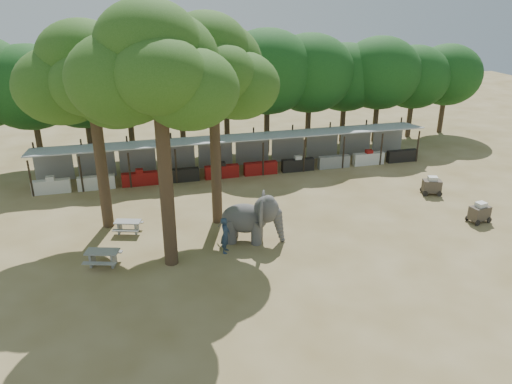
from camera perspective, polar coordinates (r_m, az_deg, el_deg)
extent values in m
plane|color=brown|center=(24.10, 5.38, -8.56)|extent=(100.00, 100.00, 0.00)
cube|color=#95999C|center=(35.55, -2.13, 6.22)|extent=(28.00, 2.99, 0.39)
cylinder|color=#2D2319|center=(34.28, -22.58, 1.59)|extent=(0.12, 0.12, 2.40)
cylinder|color=#2D2319|center=(36.76, -22.16, 3.31)|extent=(0.12, 0.12, 2.80)
cube|color=silver|center=(34.77, -22.36, 0.57)|extent=(2.38, 0.50, 0.90)
cube|color=gray|center=(36.83, -22.08, 2.70)|extent=(2.52, 0.12, 2.00)
cylinder|color=#2D2319|center=(33.97, -17.93, 2.05)|extent=(0.12, 0.12, 2.40)
cylinder|color=#2D2319|center=(36.47, -17.82, 3.76)|extent=(0.12, 0.12, 2.80)
cube|color=silver|center=(34.46, -17.77, 1.02)|extent=(2.38, 0.50, 0.90)
cube|color=gray|center=(36.54, -17.75, 3.14)|extent=(2.52, 0.12, 2.00)
cylinder|color=#2D2319|center=(33.89, -13.22, 2.51)|extent=(0.12, 0.12, 2.40)
cylinder|color=#2D2319|center=(36.39, -13.43, 4.19)|extent=(0.12, 0.12, 2.80)
cube|color=maroon|center=(34.37, -13.13, 1.47)|extent=(2.38, 0.50, 0.90)
cube|color=gray|center=(36.46, -13.37, 3.57)|extent=(2.52, 0.12, 2.00)
cylinder|color=#2D2319|center=(34.03, -8.52, 2.95)|extent=(0.12, 0.12, 2.40)
cylinder|color=#2D2319|center=(36.52, -9.03, 4.60)|extent=(0.12, 0.12, 2.80)
cube|color=black|center=(34.52, -8.50, 1.91)|extent=(2.38, 0.50, 0.90)
cube|color=gray|center=(36.60, -8.99, 3.98)|extent=(2.52, 0.12, 2.00)
cylinder|color=#2D2319|center=(34.41, -3.88, 3.37)|extent=(0.12, 0.12, 2.40)
cylinder|color=#2D2319|center=(36.87, -4.70, 4.97)|extent=(0.12, 0.12, 2.80)
cube|color=maroon|center=(34.89, -3.93, 2.33)|extent=(2.38, 0.50, 0.90)
cube|color=gray|center=(36.95, -4.66, 4.36)|extent=(2.52, 0.12, 2.00)
cylinder|color=#2D2319|center=(35.00, 0.63, 3.75)|extent=(0.12, 0.12, 2.40)
cylinder|color=#2D2319|center=(37.43, -0.46, 5.31)|extent=(0.12, 0.12, 2.80)
cube|color=maroon|center=(35.48, 0.52, 2.73)|extent=(2.38, 0.50, 0.90)
cube|color=gray|center=(37.50, -0.44, 4.71)|extent=(2.52, 0.12, 2.00)
cylinder|color=#2D2319|center=(35.81, 4.97, 4.10)|extent=(0.12, 0.12, 2.40)
cylinder|color=#2D2319|center=(38.18, 3.63, 5.61)|extent=(0.12, 0.12, 2.80)
cube|color=black|center=(36.27, 4.80, 3.09)|extent=(2.38, 0.50, 0.90)
cube|color=gray|center=(38.25, 3.64, 5.02)|extent=(2.52, 0.12, 2.00)
cylinder|color=#2D2319|center=(36.81, 9.10, 4.41)|extent=(0.12, 0.12, 2.40)
cylinder|color=#2D2319|center=(39.12, 7.56, 5.87)|extent=(0.12, 0.12, 2.80)
cube|color=gray|center=(37.26, 8.88, 3.42)|extent=(2.38, 0.50, 0.90)
cube|color=gray|center=(39.19, 7.55, 5.29)|extent=(2.52, 0.12, 2.00)
cylinder|color=#2D2319|center=(37.99, 12.99, 4.67)|extent=(0.12, 0.12, 2.40)
cylinder|color=#2D2319|center=(40.24, 11.28, 6.09)|extent=(0.12, 0.12, 2.80)
cube|color=silver|center=(38.43, 12.73, 3.72)|extent=(2.38, 0.50, 0.90)
cube|color=gray|center=(40.30, 11.27, 5.53)|extent=(2.52, 0.12, 2.00)
cylinder|color=#2D2319|center=(39.34, 16.63, 4.91)|extent=(0.12, 0.12, 2.40)
cylinder|color=#2D2319|center=(41.51, 14.79, 6.28)|extent=(0.12, 0.12, 2.80)
cube|color=black|center=(39.76, 16.34, 3.98)|extent=(2.38, 0.50, 0.90)
cube|color=gray|center=(41.58, 14.77, 5.73)|extent=(2.52, 0.12, 2.00)
cylinder|color=#332316|center=(27.51, -17.51, 4.95)|extent=(0.60, 0.60, 9.20)
cone|color=#332316|center=(26.60, -18.67, 14.43)|extent=(0.57, 0.57, 2.88)
ellipsoid|color=#1D480F|center=(27.21, -21.26, 11.29)|extent=(4.80, 4.80, 3.94)
ellipsoid|color=#1D480F|center=(26.23, -15.61, 10.72)|extent=(4.20, 4.20, 3.44)
ellipsoid|color=#1D480F|center=(27.77, -17.94, 13.17)|extent=(5.20, 5.20, 4.26)
ellipsoid|color=#1D480F|center=(25.46, -18.51, 11.68)|extent=(3.80, 3.80, 3.12)
ellipsoid|color=#1D480F|center=(26.81, -19.31, 14.45)|extent=(4.40, 4.40, 3.61)
cylinder|color=#332316|center=(22.56, -10.43, 3.52)|extent=(0.64, 0.64, 10.40)
cone|color=#332316|center=(21.49, -11.43, 16.76)|extent=(0.61, 0.61, 3.25)
ellipsoid|color=#1D480F|center=(21.94, -14.90, 12.45)|extent=(4.80, 4.80, 3.94)
ellipsoid|color=#1D480F|center=(21.28, -7.62, 11.60)|extent=(4.20, 4.20, 3.44)
ellipsoid|color=#1D480F|center=(22.70, -10.92, 14.62)|extent=(5.20, 5.20, 4.26)
ellipsoid|color=#1D480F|center=(20.36, -10.89, 12.93)|extent=(3.80, 3.80, 3.12)
ellipsoid|color=#1D480F|center=(21.69, -12.25, 16.32)|extent=(4.40, 4.40, 3.61)
cylinder|color=#332316|center=(26.81, -4.71, 5.92)|extent=(0.56, 0.56, 9.60)
cone|color=#332316|center=(25.88, -5.05, 16.17)|extent=(0.53, 0.53, 3.00)
ellipsoid|color=#1D480F|center=(26.17, -8.16, 12.92)|extent=(4.80, 4.80, 3.94)
ellipsoid|color=#1D480F|center=(25.79, -1.99, 12.09)|extent=(4.20, 4.20, 3.44)
ellipsoid|color=#1D480F|center=(27.09, -4.98, 14.65)|extent=(5.20, 5.20, 4.26)
ellipsoid|color=#1D480F|center=(24.76, -4.42, 13.26)|extent=(3.80, 3.80, 3.12)
ellipsoid|color=#1D480F|center=(26.03, -5.80, 16.09)|extent=(4.40, 4.40, 3.61)
cylinder|color=#332316|center=(40.20, -22.75, 5.46)|extent=(0.44, 0.44, 3.74)
ellipsoid|color=#113613|center=(39.41, -23.54, 10.54)|extent=(6.46, 5.95, 5.61)
cylinder|color=#332316|center=(39.84, -18.01, 5.97)|extent=(0.44, 0.44, 3.74)
ellipsoid|color=#113613|center=(39.05, -18.65, 11.11)|extent=(6.46, 5.95, 5.61)
cylinder|color=#332316|center=(39.76, -13.21, 6.44)|extent=(0.44, 0.44, 3.74)
ellipsoid|color=#113613|center=(38.97, -13.68, 11.62)|extent=(6.46, 5.95, 5.61)
cylinder|color=#332316|center=(39.96, -8.41, 6.87)|extent=(0.44, 0.44, 3.74)
ellipsoid|color=#113613|center=(39.17, -8.71, 12.03)|extent=(6.46, 5.95, 5.61)
cylinder|color=#332316|center=(40.44, -3.69, 7.25)|extent=(0.44, 0.44, 3.74)
ellipsoid|color=#113613|center=(39.65, -3.82, 12.36)|extent=(6.46, 5.95, 5.61)
cylinder|color=#332316|center=(41.18, 0.91, 7.57)|extent=(0.44, 0.44, 3.74)
ellipsoid|color=#113613|center=(40.40, 0.94, 12.59)|extent=(6.46, 5.95, 5.61)
cylinder|color=#332316|center=(42.17, 5.32, 7.83)|extent=(0.44, 0.44, 3.74)
ellipsoid|color=#113613|center=(41.41, 5.50, 12.73)|extent=(6.46, 5.95, 5.61)
cylinder|color=#332316|center=(43.39, 9.51, 8.03)|extent=(0.44, 0.44, 3.74)
ellipsoid|color=#113613|center=(42.66, 9.82, 12.79)|extent=(6.46, 5.95, 5.61)
cylinder|color=#332316|center=(44.83, 13.45, 8.18)|extent=(0.44, 0.44, 3.74)
ellipsoid|color=#113613|center=(44.12, 13.88, 12.78)|extent=(6.46, 5.95, 5.61)
cylinder|color=#332316|center=(46.46, 17.13, 8.29)|extent=(0.44, 0.44, 3.74)
ellipsoid|color=#113613|center=(45.78, 17.66, 12.72)|extent=(6.46, 5.95, 5.61)
cylinder|color=#332316|center=(48.27, 20.56, 8.36)|extent=(0.44, 0.44, 3.74)
ellipsoid|color=#113613|center=(47.62, 21.15, 12.62)|extent=(6.46, 5.95, 5.61)
ellipsoid|color=#454242|center=(25.90, -1.33, -3.01)|extent=(2.74, 2.15, 1.55)
cylinder|color=#454242|center=(25.92, -2.87, -4.50)|extent=(0.71, 0.71, 1.30)
cylinder|color=#454242|center=(26.57, -2.63, -3.79)|extent=(0.71, 0.71, 1.30)
cylinder|color=#454242|center=(25.76, 0.04, -4.64)|extent=(0.71, 0.71, 1.30)
cylinder|color=#454242|center=(26.42, 0.21, -3.92)|extent=(0.71, 0.71, 1.30)
ellipsoid|color=#454242|center=(25.56, 1.20, -2.00)|extent=(1.62, 1.47, 1.44)
ellipsoid|color=#454242|center=(24.92, 0.56, -2.56)|extent=(0.62, 1.18, 1.48)
ellipsoid|color=#454242|center=(26.20, 0.84, -1.28)|extent=(0.62, 1.18, 1.48)
cone|color=#454242|center=(25.94, 2.73, -4.07)|extent=(0.76, 0.76, 1.63)
imported|color=#26384C|center=(24.91, -3.53, -4.95)|extent=(0.68, 0.80, 1.87)
cube|color=gray|center=(24.88, -17.18, -6.52)|extent=(1.69, 1.14, 0.06)
cube|color=gray|center=(25.23, -18.20, -7.23)|extent=(0.28, 0.62, 0.72)
cube|color=gray|center=(24.90, -15.95, -7.36)|extent=(0.28, 0.62, 0.72)
cube|color=gray|center=(24.56, -17.52, -7.79)|extent=(1.56, 0.70, 0.05)
cube|color=gray|center=(25.49, -16.71, -6.53)|extent=(1.56, 0.70, 0.05)
cube|color=gray|center=(27.76, -14.46, -3.29)|extent=(1.52, 1.03, 0.06)
cube|color=gray|center=(28.04, -15.30, -3.89)|extent=(0.25, 0.56, 0.65)
cube|color=gray|center=(27.77, -13.47, -3.96)|extent=(0.25, 0.56, 0.65)
cube|color=gray|center=(27.44, -14.69, -4.27)|extent=(1.40, 0.63, 0.05)
cube|color=gray|center=(28.31, -14.13, -3.36)|extent=(1.40, 0.63, 0.05)
cube|color=#3A3128|center=(30.87, 24.18, -2.19)|extent=(1.21, 0.85, 0.78)
cylinder|color=black|center=(30.49, 24.01, -3.26)|extent=(0.34, 0.12, 0.33)
cylinder|color=black|center=(31.13, 25.11, -2.94)|extent=(0.34, 0.12, 0.33)
cylinder|color=black|center=(30.92, 23.02, -2.75)|extent=(0.34, 0.12, 0.33)
cylinder|color=black|center=(31.55, 24.12, -2.44)|extent=(0.34, 0.12, 0.33)
cube|color=silver|center=(30.68, 24.32, -1.34)|extent=(0.63, 0.54, 0.28)
cube|color=#3A3128|center=(33.88, 19.44, 0.65)|extent=(1.28, 0.99, 0.79)
cylinder|color=black|center=(33.57, 18.78, -0.19)|extent=(0.34, 0.17, 0.34)
cylinder|color=black|center=(33.82, 20.25, -0.22)|extent=(0.34, 0.17, 0.34)
cylinder|color=black|center=(34.23, 18.48, 0.28)|extent=(0.34, 0.17, 0.34)
cylinder|color=black|center=(34.48, 19.92, 0.25)|extent=(0.34, 0.17, 0.34)
cube|color=silver|center=(33.71, 19.55, 1.45)|extent=(0.67, 0.60, 0.28)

